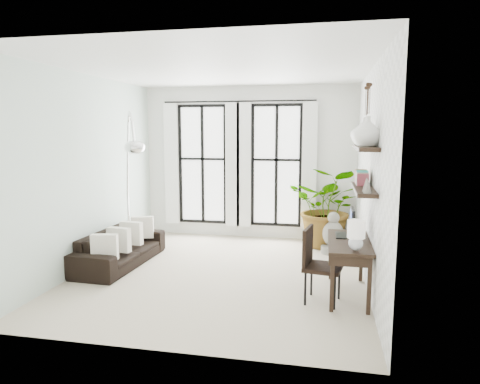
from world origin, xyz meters
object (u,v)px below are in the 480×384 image
(desk_chair, at_px, (316,260))
(buddha, at_px, (333,236))
(plant, at_px, (329,207))
(desk, at_px, (349,245))
(arc_lamp, at_px, (130,151))
(sofa, at_px, (120,248))

(desk_chair, bearing_deg, buddha, 93.93)
(plant, relative_size, desk, 1.19)
(desk_chair, xyz_separation_m, arc_lamp, (-3.21, 1.26, 1.36))
(arc_lamp, bearing_deg, plant, 24.95)
(sofa, xyz_separation_m, desk_chair, (3.32, -0.97, 0.28))
(arc_lamp, xyz_separation_m, buddha, (3.48, 1.12, -1.61))
(sofa, relative_size, buddha, 2.53)
(desk_chair, bearing_deg, desk, 39.13)
(arc_lamp, height_order, buddha, arc_lamp)
(plant, height_order, arc_lamp, arc_lamp)
(buddha, bearing_deg, plant, 101.72)
(desk, distance_m, arc_lamp, 3.97)
(plant, relative_size, desk_chair, 1.58)
(desk, bearing_deg, arc_lamp, 164.31)
(sofa, xyz_separation_m, desk, (3.75, -0.73, 0.44))
(sofa, height_order, buddha, buddha)
(sofa, bearing_deg, arc_lamp, -17.35)
(plant, xyz_separation_m, arc_lamp, (-3.38, -1.57, 1.14))
(plant, xyz_separation_m, desk, (0.26, -2.60, -0.06))
(desk, height_order, buddha, desk)
(sofa, bearing_deg, desk, -98.38)
(plant, height_order, buddha, plant)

